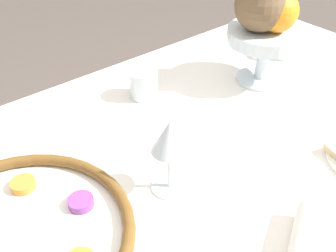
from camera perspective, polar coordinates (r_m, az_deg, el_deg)
seder_plate at (r=0.63m, az=-21.47°, el=-15.08°), size 0.35×0.35×0.03m
wine_glass at (r=0.61m, az=0.27°, el=-2.11°), size 0.06×0.06×0.14m
fruit_stand at (r=0.94m, az=13.96°, el=11.84°), size 0.18×0.18×0.13m
orange_fruit at (r=0.91m, az=15.62°, el=15.72°), size 0.09×0.09×0.09m
coconut at (r=0.90m, az=13.38°, el=16.73°), size 0.12×0.12×0.12m
cup_near at (r=1.10m, az=16.58°, el=11.19°), size 0.06×0.06×0.06m
cup_mid at (r=0.88m, az=-3.53°, el=6.08°), size 0.06×0.06×0.06m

